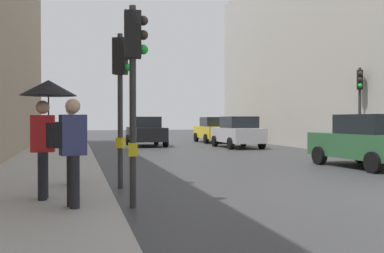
{
  "coord_description": "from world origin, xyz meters",
  "views": [
    {
      "loc": [
        -6.41,
        -7.58,
        1.59
      ],
      "look_at": [
        -1.63,
        10.73,
        1.29
      ],
      "focal_mm": 41.51,
      "sensor_mm": 36.0,
      "label": 1
    }
  ],
  "objects_px": {
    "traffic_light_near_right": "(121,82)",
    "car_dark_suv": "(146,131)",
    "traffic_light_mid_street": "(360,95)",
    "pedestrian_with_grey_backpack": "(70,146)",
    "car_silver_hatchback": "(238,132)",
    "pedestrian_with_umbrella": "(47,106)",
    "car_yellow_taxi": "(214,130)",
    "car_green_estate": "(368,141)",
    "pedestrian_with_black_backpack": "(69,139)",
    "traffic_light_near_left": "(134,69)"
  },
  "relations": [
    {
      "from": "traffic_light_mid_street",
      "to": "pedestrian_with_black_backpack",
      "type": "relative_size",
      "value": 2.16
    },
    {
      "from": "traffic_light_mid_street",
      "to": "traffic_light_near_right",
      "type": "distance_m",
      "value": 12.53
    },
    {
      "from": "car_green_estate",
      "to": "traffic_light_near_left",
      "type": "bearing_deg",
      "value": -150.63
    },
    {
      "from": "traffic_light_near_left",
      "to": "car_dark_suv",
      "type": "relative_size",
      "value": 0.86
    },
    {
      "from": "car_yellow_taxi",
      "to": "car_green_estate",
      "type": "height_order",
      "value": "same"
    },
    {
      "from": "traffic_light_near_right",
      "to": "car_yellow_taxi",
      "type": "bearing_deg",
      "value": 66.61
    },
    {
      "from": "car_silver_hatchback",
      "to": "traffic_light_near_right",
      "type": "bearing_deg",
      "value": -120.6
    },
    {
      "from": "traffic_light_near_left",
      "to": "car_silver_hatchback",
      "type": "height_order",
      "value": "traffic_light_near_left"
    },
    {
      "from": "car_silver_hatchback",
      "to": "car_green_estate",
      "type": "bearing_deg",
      "value": -87.41
    },
    {
      "from": "traffic_light_mid_street",
      "to": "pedestrian_with_grey_backpack",
      "type": "height_order",
      "value": "traffic_light_mid_street"
    },
    {
      "from": "traffic_light_near_right",
      "to": "pedestrian_with_umbrella",
      "type": "relative_size",
      "value": 1.67
    },
    {
      "from": "car_green_estate",
      "to": "car_yellow_taxi",
      "type": "bearing_deg",
      "value": 90.34
    },
    {
      "from": "traffic_light_mid_street",
      "to": "traffic_light_near_right",
      "type": "xyz_separation_m",
      "value": [
        -10.82,
        -6.32,
        -0.17
      ]
    },
    {
      "from": "pedestrian_with_grey_backpack",
      "to": "traffic_light_near_left",
      "type": "bearing_deg",
      "value": 26.63
    },
    {
      "from": "car_silver_hatchback",
      "to": "pedestrian_with_umbrella",
      "type": "height_order",
      "value": "pedestrian_with_umbrella"
    },
    {
      "from": "traffic_light_mid_street",
      "to": "car_green_estate",
      "type": "height_order",
      "value": "traffic_light_mid_street"
    },
    {
      "from": "car_silver_hatchback",
      "to": "pedestrian_with_grey_backpack",
      "type": "distance_m",
      "value": 18.42
    },
    {
      "from": "car_silver_hatchback",
      "to": "pedestrian_with_grey_backpack",
      "type": "bearing_deg",
      "value": -118.97
    },
    {
      "from": "car_green_estate",
      "to": "traffic_light_mid_street",
      "type": "bearing_deg",
      "value": 57.82
    },
    {
      "from": "car_silver_hatchback",
      "to": "pedestrian_with_umbrella",
      "type": "relative_size",
      "value": 1.97
    },
    {
      "from": "traffic_light_near_right",
      "to": "car_dark_suv",
      "type": "bearing_deg",
      "value": 79.33
    },
    {
      "from": "car_yellow_taxi",
      "to": "car_silver_hatchback",
      "type": "bearing_deg",
      "value": -93.9
    },
    {
      "from": "traffic_light_mid_street",
      "to": "pedestrian_with_grey_backpack",
      "type": "bearing_deg",
      "value": -142.29
    },
    {
      "from": "traffic_light_mid_street",
      "to": "pedestrian_with_grey_backpack",
      "type": "xyz_separation_m",
      "value": [
        -11.92,
        -9.22,
        -1.47
      ]
    },
    {
      "from": "traffic_light_mid_street",
      "to": "car_silver_hatchback",
      "type": "height_order",
      "value": "traffic_light_mid_street"
    },
    {
      "from": "traffic_light_near_left",
      "to": "car_silver_hatchback",
      "type": "bearing_deg",
      "value": 63.34
    },
    {
      "from": "pedestrian_with_umbrella",
      "to": "pedestrian_with_black_backpack",
      "type": "height_order",
      "value": "pedestrian_with_umbrella"
    },
    {
      "from": "car_silver_hatchback",
      "to": "pedestrian_with_black_backpack",
      "type": "xyz_separation_m",
      "value": [
        -8.97,
        -13.49,
        0.29
      ]
    },
    {
      "from": "traffic_light_mid_street",
      "to": "traffic_light_near_right",
      "type": "relative_size",
      "value": 1.07
    },
    {
      "from": "car_silver_hatchback",
      "to": "car_green_estate",
      "type": "distance_m",
      "value": 10.9
    },
    {
      "from": "pedestrian_with_umbrella",
      "to": "pedestrian_with_grey_backpack",
      "type": "distance_m",
      "value": 1.21
    },
    {
      "from": "car_silver_hatchback",
      "to": "car_green_estate",
      "type": "xyz_separation_m",
      "value": [
        0.49,
        -10.89,
        0.0
      ]
    },
    {
      "from": "car_silver_hatchback",
      "to": "pedestrian_with_black_backpack",
      "type": "distance_m",
      "value": 16.2
    },
    {
      "from": "car_green_estate",
      "to": "pedestrian_with_umbrella",
      "type": "height_order",
      "value": "pedestrian_with_umbrella"
    },
    {
      "from": "traffic_light_mid_street",
      "to": "car_silver_hatchback",
      "type": "bearing_deg",
      "value": 113.51
    },
    {
      "from": "car_silver_hatchback",
      "to": "pedestrian_with_grey_backpack",
      "type": "relative_size",
      "value": 2.38
    },
    {
      "from": "car_green_estate",
      "to": "pedestrian_with_black_backpack",
      "type": "xyz_separation_m",
      "value": [
        -9.46,
        -2.6,
        0.29
      ]
    },
    {
      "from": "car_yellow_taxi",
      "to": "pedestrian_with_black_backpack",
      "type": "distance_m",
      "value": 21.41
    },
    {
      "from": "traffic_light_near_left",
      "to": "car_yellow_taxi",
      "type": "distance_m",
      "value": 22.91
    },
    {
      "from": "traffic_light_near_right",
      "to": "car_green_estate",
      "type": "xyz_separation_m",
      "value": [
        8.31,
        2.33,
        -1.59
      ]
    },
    {
      "from": "car_silver_hatchback",
      "to": "car_yellow_taxi",
      "type": "bearing_deg",
      "value": 86.1
    },
    {
      "from": "traffic_light_mid_street",
      "to": "pedestrian_with_umbrella",
      "type": "relative_size",
      "value": 1.79
    },
    {
      "from": "car_dark_suv",
      "to": "pedestrian_with_grey_backpack",
      "type": "relative_size",
      "value": 2.4
    },
    {
      "from": "pedestrian_with_black_backpack",
      "to": "traffic_light_near_right",
      "type": "bearing_deg",
      "value": 12.98
    },
    {
      "from": "pedestrian_with_black_backpack",
      "to": "traffic_light_mid_street",
      "type": "bearing_deg",
      "value": 28.81
    },
    {
      "from": "traffic_light_near_right",
      "to": "traffic_light_near_left",
      "type": "xyz_separation_m",
      "value": [
        0.0,
        -2.34,
        0.04
      ]
    },
    {
      "from": "car_dark_suv",
      "to": "pedestrian_with_black_backpack",
      "type": "bearing_deg",
      "value": -104.32
    },
    {
      "from": "car_green_estate",
      "to": "pedestrian_with_black_backpack",
      "type": "bearing_deg",
      "value": -164.65
    },
    {
      "from": "traffic_light_near_left",
      "to": "pedestrian_with_black_backpack",
      "type": "distance_m",
      "value": 2.73
    },
    {
      "from": "pedestrian_with_grey_backpack",
      "to": "pedestrian_with_umbrella",
      "type": "bearing_deg",
      "value": 114.47
    }
  ]
}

